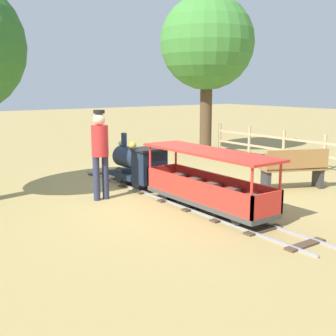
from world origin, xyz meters
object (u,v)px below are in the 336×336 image
(locomotive, at_px, (139,163))
(oak_tree_far, at_px, (207,43))
(park_bench, at_px, (294,169))
(conductor_person, at_px, (100,148))
(passenger_car, at_px, (207,186))

(locomotive, height_order, oak_tree_far, oak_tree_far)
(locomotive, distance_m, park_bench, 3.11)
(locomotive, bearing_deg, park_bench, -39.80)
(park_bench, bearing_deg, locomotive, 140.20)
(locomotive, height_order, conductor_person, conductor_person)
(locomotive, height_order, passenger_car, locomotive)
(locomotive, xyz_separation_m, oak_tree_far, (3.99, 2.57, 2.77))
(conductor_person, xyz_separation_m, oak_tree_far, (5.07, 3.02, 2.30))
(passenger_car, height_order, conductor_person, conductor_person)
(locomotive, relative_size, oak_tree_far, 0.31)
(conductor_person, relative_size, park_bench, 1.20)
(passenger_car, distance_m, oak_tree_far, 6.77)
(conductor_person, relative_size, oak_tree_far, 0.35)
(locomotive, height_order, park_bench, locomotive)
(locomotive, bearing_deg, passenger_car, -90.00)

